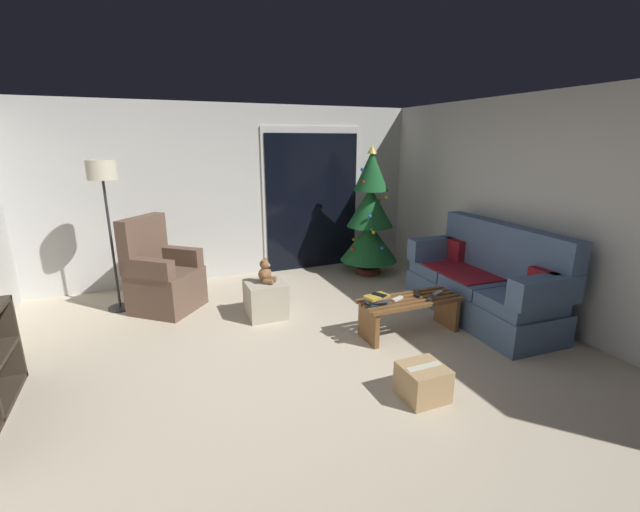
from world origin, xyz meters
TOP-DOWN VIEW (x-y plane):
  - ground_plane at (0.00, 0.00)m, footprint 7.00×7.00m
  - wall_back at (0.00, 3.06)m, footprint 5.72×0.12m
  - wall_right at (2.86, 0.00)m, footprint 0.12×6.00m
  - patio_door_frame at (1.22, 2.99)m, footprint 1.60×0.02m
  - patio_door_glass at (1.22, 2.97)m, footprint 1.50×0.02m
  - couch at (2.32, 0.37)m, footprint 0.87×1.97m
  - coffee_table at (1.26, 0.31)m, footprint 1.10×0.40m
  - remote_black at (1.38, 0.35)m, footprint 0.13×0.15m
  - remote_silver at (1.60, 0.30)m, footprint 0.16×0.10m
  - remote_graphite at (1.45, 0.22)m, footprint 0.14×0.14m
  - remote_white at (1.11, 0.33)m, footprint 0.16×0.10m
  - book_stack at (0.86, 0.32)m, footprint 0.27×0.21m
  - cell_phone at (0.88, 0.31)m, footprint 0.13×0.16m
  - christmas_tree at (1.88, 2.30)m, footprint 0.87×0.87m
  - armchair at (-1.11, 2.03)m, footprint 0.97×0.96m
  - floor_lamp at (-1.62, 2.24)m, footprint 0.32×0.32m
  - ottoman at (-0.02, 1.34)m, footprint 0.44×0.44m
  - teddy_bear_chestnut at (-0.01, 1.33)m, footprint 0.22×0.21m
  - cardboard_box_taped_mid_floor at (0.70, -0.71)m, footprint 0.34×0.33m

SIDE VIEW (x-z plane):
  - ground_plane at x=0.00m, z-range 0.00..0.00m
  - cardboard_box_taped_mid_floor at x=0.70m, z-range 0.00..0.28m
  - ottoman at x=-0.02m, z-range 0.00..0.42m
  - coffee_table at x=1.26m, z-range 0.07..0.46m
  - couch at x=2.32m, z-range -0.14..0.94m
  - armchair at x=-1.11m, z-range -0.16..0.97m
  - remote_black at x=1.38m, z-range 0.40..0.42m
  - remote_silver at x=1.60m, z-range 0.40..0.42m
  - remote_graphite at x=1.45m, z-range 0.40..0.42m
  - remote_white at x=1.11m, z-range 0.40..0.42m
  - book_stack at x=0.86m, z-range 0.40..0.49m
  - cell_phone at x=0.88m, z-range 0.49..0.50m
  - teddy_bear_chestnut at x=-0.01m, z-range 0.39..0.68m
  - christmas_tree at x=1.88m, z-range -0.11..1.82m
  - patio_door_glass at x=1.22m, z-range 0.00..2.10m
  - patio_door_frame at x=1.22m, z-range 0.00..2.20m
  - wall_back at x=0.00m, z-range 0.00..2.50m
  - wall_right at x=2.86m, z-range 0.00..2.50m
  - floor_lamp at x=-1.62m, z-range 0.61..2.40m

